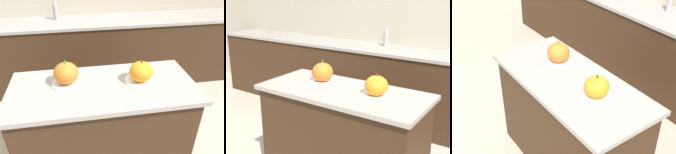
% 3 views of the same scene
% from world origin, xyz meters
% --- Properties ---
extents(wall_back, '(8.00, 0.06, 2.50)m').
position_xyz_m(wall_back, '(0.00, 1.81, 1.25)').
color(wall_back, '#B2A893').
rests_on(wall_back, ground_plane).
extents(kitchen_island, '(1.36, 0.62, 0.89)m').
position_xyz_m(kitchen_island, '(0.00, 0.00, 0.45)').
color(kitchen_island, '#382314').
rests_on(kitchen_island, ground_plane).
extents(back_counter, '(6.00, 0.60, 0.94)m').
position_xyz_m(back_counter, '(0.00, 1.48, 0.47)').
color(back_counter, '#382314').
rests_on(back_counter, ground_plane).
extents(pumpkin_cake_left, '(0.23, 0.23, 0.20)m').
position_xyz_m(pumpkin_cake_left, '(-0.26, 0.08, 0.97)').
color(pumpkin_cake_left, white).
rests_on(pumpkin_cake_left, kitchen_island).
extents(pumpkin_cake_right, '(0.23, 0.23, 0.18)m').
position_xyz_m(pumpkin_cake_right, '(0.28, 0.02, 0.97)').
color(pumpkin_cake_right, white).
rests_on(pumpkin_cake_right, kitchen_island).
extents(bottle_tall, '(0.07, 0.07, 0.25)m').
position_xyz_m(bottle_tall, '(-0.40, 1.60, 1.06)').
color(bottle_tall, '#99999E').
rests_on(bottle_tall, back_counter).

